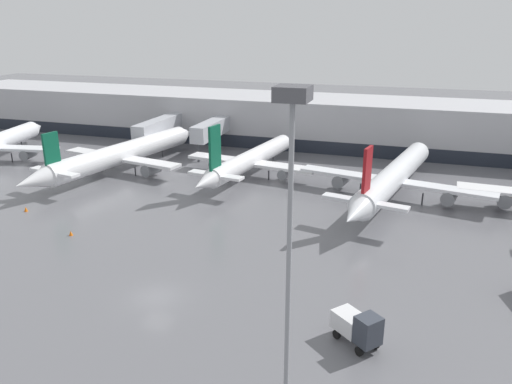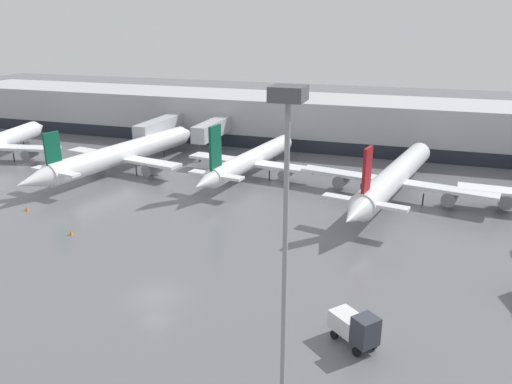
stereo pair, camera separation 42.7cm
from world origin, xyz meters
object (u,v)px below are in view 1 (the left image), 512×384
parked_jet_0 (121,154)px  traffic_cone_2 (26,209)px  parked_jet_1 (393,177)px  apron_light_mast_3 (291,167)px  parked_jet_5 (250,160)px  service_truck_3 (358,326)px  traffic_cone_0 (71,233)px

parked_jet_0 → traffic_cone_2: size_ratio=60.37×
parked_jet_1 → apron_light_mast_3: (-4.06, -41.63, 12.43)m
traffic_cone_2 → parked_jet_1: bearing=24.0°
parked_jet_5 → apron_light_mast_3: bearing=-150.1°
service_truck_3 → parked_jet_5: bearing=158.9°
parked_jet_5 → apron_light_mast_3: 50.35m
service_truck_3 → traffic_cone_0: service_truck_3 is taller
parked_jet_5 → traffic_cone_2: 32.35m
parked_jet_1 → traffic_cone_0: parked_jet_1 is taller
traffic_cone_0 → apron_light_mast_3: 37.63m
service_truck_3 → traffic_cone_2: (-43.58, 14.95, -1.22)m
parked_jet_0 → parked_jet_1: parked_jet_1 is taller
parked_jet_1 → parked_jet_0: bearing=101.6°
traffic_cone_0 → traffic_cone_2: size_ratio=0.89×
parked_jet_5 → service_truck_3: 43.79m
traffic_cone_2 → apron_light_mast_3: 48.09m
parked_jet_1 → traffic_cone_0: (-33.73, -24.15, -2.74)m
parked_jet_5 → traffic_cone_2: size_ratio=49.82×
parked_jet_0 → traffic_cone_2: parked_jet_0 is taller
parked_jet_0 → apron_light_mast_3: 57.81m
parked_jet_0 → apron_light_mast_3: size_ratio=1.92×
service_truck_3 → traffic_cone_2: service_truck_3 is taller
parked_jet_1 → parked_jet_5: bearing=91.7°
parked_jet_0 → parked_jet_5: (20.52, 3.83, -0.19)m
traffic_cone_0 → traffic_cone_2: bearing=155.9°
parked_jet_0 → parked_jet_5: parked_jet_5 is taller
parked_jet_1 → apron_light_mast_3: 43.63m
traffic_cone_2 → parked_jet_0: bearing=84.8°
traffic_cone_2 → service_truck_3: bearing=-18.9°
service_truck_3 → traffic_cone_2: 46.08m
apron_light_mast_3 → parked_jet_0: bearing=132.6°
traffic_cone_2 → apron_light_mast_3: size_ratio=0.03×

